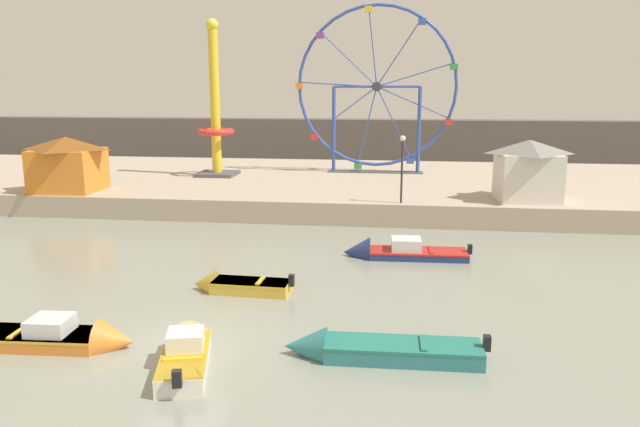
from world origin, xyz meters
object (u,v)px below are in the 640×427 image
motorboat_white_red_stripe (187,349)px  promenade_lamp_near (402,159)px  motorboat_navy_blue (392,252)px  motorboat_orange_hull (66,338)px  drop_tower_yellow_tower (216,119)px  ferris_wheel_blue_frame (377,90)px  motorboat_mustard_yellow (235,285)px  carnival_booth_orange_canopy (68,163)px  motorboat_teal_painted (369,349)px  carnival_booth_white_ticket (528,169)px

motorboat_white_red_stripe → promenade_lamp_near: (6.06, 18.22, 3.48)m
motorboat_navy_blue → motorboat_white_red_stripe: bearing=61.8°
motorboat_orange_hull → drop_tower_yellow_tower: (-3.49, 27.01, 5.16)m
motorboat_navy_blue → ferris_wheel_blue_frame: (-1.62, 19.01, 7.30)m
motorboat_mustard_yellow → ferris_wheel_blue_frame: 26.06m
motorboat_orange_hull → motorboat_white_red_stripe: motorboat_white_red_stripe is taller
motorboat_orange_hull → ferris_wheel_blue_frame: (8.05, 30.20, 7.27)m
carnival_booth_orange_canopy → promenade_lamp_near: promenade_lamp_near is taller
drop_tower_yellow_tower → promenade_lamp_near: (13.53, -9.21, -1.63)m
motorboat_teal_painted → ferris_wheel_blue_frame: 30.70m
motorboat_mustard_yellow → carnival_booth_white_ticket: size_ratio=1.05×
promenade_lamp_near → motorboat_navy_blue: bearing=-93.2°
motorboat_navy_blue → carnival_booth_white_ticket: carnival_booth_white_ticket is taller
motorboat_teal_painted → motorboat_navy_blue: motorboat_navy_blue is taller
motorboat_orange_hull → drop_tower_yellow_tower: size_ratio=0.47×
motorboat_orange_hull → ferris_wheel_blue_frame: 32.09m
motorboat_navy_blue → ferris_wheel_blue_frame: ferris_wheel_blue_frame is taller
carnival_booth_orange_canopy → promenade_lamp_near: size_ratio=1.13×
motorboat_white_red_stripe → drop_tower_yellow_tower: drop_tower_yellow_tower is taller
motorboat_mustard_yellow → motorboat_teal_painted: bearing=138.5°
motorboat_teal_painted → ferris_wheel_blue_frame: (-1.12, 29.80, 7.27)m
drop_tower_yellow_tower → motorboat_white_red_stripe: bearing=-74.8°
motorboat_mustard_yellow → drop_tower_yellow_tower: bearing=-69.3°
motorboat_teal_painted → motorboat_navy_blue: size_ratio=1.00×
motorboat_navy_blue → motorboat_orange_hull: bearing=47.1°
motorboat_mustard_yellow → motorboat_teal_painted: size_ratio=0.67×
motorboat_orange_hull → carnival_booth_orange_canopy: size_ratio=1.23×
motorboat_orange_hull → drop_tower_yellow_tower: drop_tower_yellow_tower is taller
motorboat_teal_painted → carnival_booth_orange_canopy: bearing=-44.8°
motorboat_white_red_stripe → carnival_booth_white_ticket: (13.24, 20.07, 2.80)m
motorboat_orange_hull → motorboat_white_red_stripe: 4.00m
promenade_lamp_near → motorboat_white_red_stripe: bearing=-108.4°
ferris_wheel_blue_frame → carnival_booth_orange_canopy: ferris_wheel_blue_frame is taller
carnival_booth_orange_canopy → carnival_booth_white_ticket: carnival_booth_white_ticket is taller
motorboat_white_red_stripe → ferris_wheel_blue_frame: bearing=-21.7°
ferris_wheel_blue_frame → drop_tower_yellow_tower: ferris_wheel_blue_frame is taller
motorboat_mustard_yellow → carnival_booth_orange_canopy: bearing=-41.2°
motorboat_mustard_yellow → motorboat_orange_hull: bearing=58.1°
motorboat_orange_hull → carnival_booth_white_ticket: carnival_booth_white_ticket is taller
promenade_lamp_near → drop_tower_yellow_tower: bearing=145.7°
motorboat_orange_hull → motorboat_navy_blue: bearing=46.0°
motorboat_white_red_stripe → carnival_booth_orange_canopy: 24.62m
motorboat_mustard_yellow → carnival_booth_white_ticket: (13.47, 14.09, 2.87)m
carnival_booth_white_ticket → motorboat_navy_blue: bearing=-134.4°
motorboat_white_red_stripe → ferris_wheel_blue_frame: (4.08, 30.62, 7.22)m
drop_tower_yellow_tower → motorboat_mustard_yellow: bearing=-71.4°
carnival_booth_orange_canopy → motorboat_white_red_stripe: bearing=-55.3°
motorboat_white_red_stripe → ferris_wheel_blue_frame: size_ratio=0.35×
promenade_lamp_near → motorboat_orange_hull: bearing=-119.4°
carnival_booth_orange_canopy → promenade_lamp_near: 20.79m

